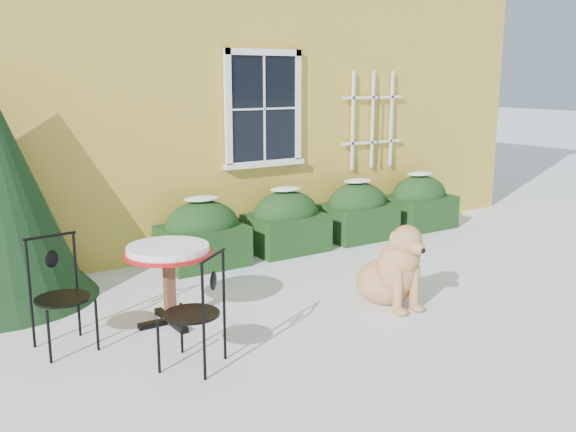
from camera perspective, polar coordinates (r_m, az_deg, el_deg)
ground at (r=6.60m, az=4.90°, el=-9.21°), size 80.00×80.00×0.00m
house at (r=12.42m, az=-16.18°, el=15.51°), size 12.40×8.40×6.40m
hedge_row at (r=9.39m, az=3.11°, el=-0.12°), size 4.95×0.80×0.91m
bistro_table at (r=6.40m, az=-10.59°, el=-3.75°), size 0.87×0.87×0.80m
patio_chair_near at (r=5.46m, az=-8.17°, el=-8.34°), size 0.62×0.62×1.00m
patio_chair_far at (r=6.13m, az=-19.56°, el=-6.52°), size 0.50×0.49×1.02m
dog at (r=6.95m, az=9.34°, el=-4.87°), size 0.67×1.05×0.95m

